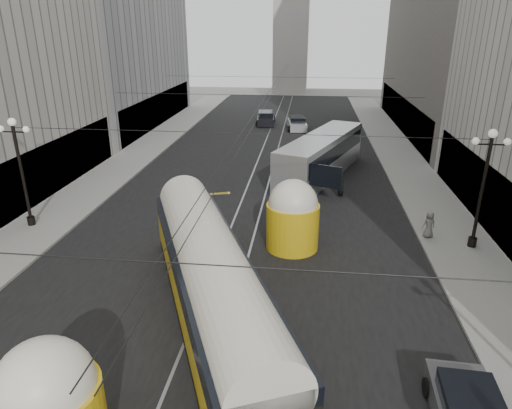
# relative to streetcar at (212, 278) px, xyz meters

# --- Properties ---
(road) EXTENTS (20.00, 85.00, 0.02)m
(road) POSITION_rel_streetcar_xyz_m (-0.03, 22.33, -1.90)
(road) COLOR black
(road) RESTS_ON ground
(sidewalk_left) EXTENTS (4.00, 72.00, 0.15)m
(sidewalk_left) POSITION_rel_streetcar_xyz_m (-12.03, 25.83, -1.83)
(sidewalk_left) COLOR gray
(sidewalk_left) RESTS_ON ground
(sidewalk_right) EXTENTS (4.00, 72.00, 0.15)m
(sidewalk_right) POSITION_rel_streetcar_xyz_m (11.97, 25.83, -1.83)
(sidewalk_right) COLOR gray
(sidewalk_right) RESTS_ON ground
(rail_left) EXTENTS (0.12, 85.00, 0.04)m
(rail_left) POSITION_rel_streetcar_xyz_m (-0.78, 22.33, -1.90)
(rail_left) COLOR gray
(rail_left) RESTS_ON ground
(rail_right) EXTENTS (0.12, 85.00, 0.04)m
(rail_right) POSITION_rel_streetcar_xyz_m (0.72, 22.33, -1.90)
(rail_right) COLOR gray
(rail_right) RESTS_ON ground
(distant_tower) EXTENTS (6.00, 6.00, 31.36)m
(distant_tower) POSITION_rel_streetcar_xyz_m (-0.03, 69.83, 13.06)
(distant_tower) COLOR #B2AFA8
(distant_tower) RESTS_ON ground
(lamppost_left_mid) EXTENTS (1.86, 0.44, 6.37)m
(lamppost_left_mid) POSITION_rel_streetcar_xyz_m (-12.63, 7.83, 1.84)
(lamppost_left_mid) COLOR black
(lamppost_left_mid) RESTS_ON sidewalk_left
(lamppost_right_mid) EXTENTS (1.86, 0.44, 6.37)m
(lamppost_right_mid) POSITION_rel_streetcar_xyz_m (12.57, 7.83, 1.84)
(lamppost_right_mid) COLOR black
(lamppost_right_mid) RESTS_ON sidewalk_right
(catenary) EXTENTS (25.00, 72.00, 0.23)m
(catenary) POSITION_rel_streetcar_xyz_m (0.09, 21.32, 3.98)
(catenary) COLOR black
(catenary) RESTS_ON ground
(streetcar) EXTENTS (8.68, 16.56, 3.90)m
(streetcar) POSITION_rel_streetcar_xyz_m (0.00, 0.00, 0.00)
(streetcar) COLOR gold
(streetcar) RESTS_ON ground
(city_bus) EXTENTS (7.14, 13.37, 3.27)m
(city_bus) POSITION_rel_streetcar_xyz_m (4.69, 19.74, -0.11)
(city_bus) COLOR #B3B5B9
(city_bus) RESTS_ON ground
(sedan_white_far) EXTENTS (2.51, 4.87, 1.47)m
(sedan_white_far) POSITION_rel_streetcar_xyz_m (2.25, 37.37, -1.24)
(sedan_white_far) COLOR #BDBDBD
(sedan_white_far) RESTS_ON ground
(sedan_dark_far) EXTENTS (2.41, 5.02, 1.54)m
(sedan_dark_far) POSITION_rel_streetcar_xyz_m (-1.60, 39.91, -1.21)
(sedan_dark_far) COLOR black
(sedan_dark_far) RESTS_ON ground
(pedestrian_sidewalk_right) EXTENTS (0.84, 0.65, 1.52)m
(pedestrian_sidewalk_right) POSITION_rel_streetcar_xyz_m (10.47, 8.75, -0.99)
(pedestrian_sidewalk_right) COLOR slate
(pedestrian_sidewalk_right) RESTS_ON sidewalk_right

